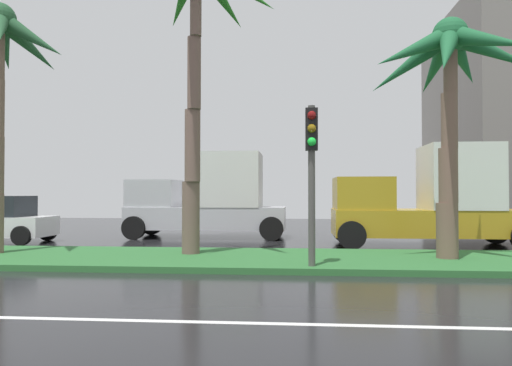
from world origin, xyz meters
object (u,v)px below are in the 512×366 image
(box_truck_following, at_px, (430,201))
(traffic_signal_median_right, at_px, (312,155))
(palm_tree_centre, at_px, (195,8))
(box_truck_lead, at_px, (209,200))
(palm_tree_centre_right, at_px, (450,71))

(box_truck_following, bearing_deg, traffic_signal_median_right, 54.52)
(palm_tree_centre, height_order, box_truck_lead, palm_tree_centre)
(box_truck_lead, height_order, box_truck_following, same)
(palm_tree_centre, relative_size, box_truck_lead, 1.33)
(palm_tree_centre, bearing_deg, box_truck_lead, 97.05)
(palm_tree_centre, xyz_separation_m, box_truck_lead, (-0.83, 6.74, -5.34))
(palm_tree_centre_right, bearing_deg, box_truck_following, 81.89)
(palm_tree_centre_right, bearing_deg, traffic_signal_median_right, -155.47)
(palm_tree_centre_right, distance_m, box_truck_following, 5.49)
(traffic_signal_median_right, height_order, box_truck_lead, traffic_signal_median_right)
(palm_tree_centre_right, relative_size, traffic_signal_median_right, 1.68)
(palm_tree_centre_right, distance_m, traffic_signal_median_right, 4.56)
(palm_tree_centre_right, height_order, box_truck_following, palm_tree_centre_right)
(palm_tree_centre_right, xyz_separation_m, traffic_signal_median_right, (-3.59, -1.64, -2.27))
(traffic_signal_median_right, bearing_deg, palm_tree_centre, 149.66)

